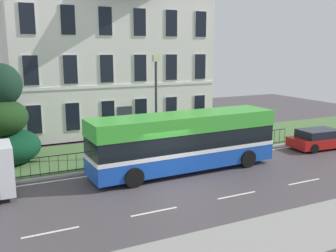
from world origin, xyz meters
name	(u,v)px	position (x,y,z in m)	size (l,w,h in m)	color
ground_plane	(167,181)	(0.00, 1.22, -0.01)	(60.00, 56.00, 0.18)	#474043
georgian_townhouse	(102,52)	(1.34, 16.04, 6.11)	(15.19, 10.45, 11.92)	silver
iron_verge_railing	(163,151)	(1.34, 4.40, 0.62)	(18.22, 0.04, 0.97)	black
evergreen_tree	(2,127)	(-6.96, 7.61, 2.19)	(3.95, 3.95, 5.72)	#423328
single_decker_bus	(184,141)	(1.60, 2.37, 1.60)	(10.28, 2.78, 3.04)	#1849B5
parked_hatchback_00	(320,139)	(11.77, 2.60, 0.62)	(4.30, 2.15, 1.26)	red
street_lamp_post	(156,99)	(1.17, 5.03, 3.55)	(0.36, 0.24, 5.90)	#333338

